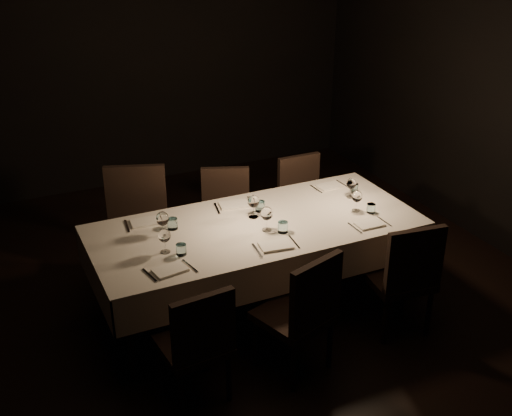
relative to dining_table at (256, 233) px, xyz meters
name	(u,v)px	position (x,y,z in m)	size (l,w,h in m)	color
room	(256,132)	(0.00, 0.00, 0.81)	(5.01, 6.01, 3.01)	black
dining_table	(256,233)	(0.00, 0.00, 0.00)	(2.52, 1.12, 0.76)	black
chair_near_left	(198,340)	(-0.79, -0.82, -0.20)	(0.45, 0.45, 0.87)	black
place_setting_near_left	(170,249)	(-0.75, -0.22, 0.15)	(0.35, 0.41, 0.18)	silver
chair_near_center	(303,310)	(-0.05, -0.84, -0.17)	(0.56, 0.56, 0.94)	black
place_setting_near_center	(273,226)	(0.04, -0.22, 0.15)	(0.35, 0.41, 0.19)	silver
chair_near_right	(405,273)	(0.86, -0.75, -0.17)	(0.50, 0.50, 0.93)	black
place_setting_near_right	(364,208)	(0.83, -0.22, 0.14)	(0.31, 0.40, 0.17)	silver
chair_far_left	(137,225)	(-0.74, 0.76, -0.12)	(0.64, 0.64, 1.04)	black
place_setting_far_left	(160,221)	(-0.69, 0.22, 0.15)	(0.36, 0.42, 0.20)	silver
chair_far_center	(226,213)	(0.08, 0.80, -0.19)	(0.55, 0.55, 0.88)	black
place_setting_far_center	(249,204)	(0.04, 0.22, 0.15)	(0.36, 0.41, 0.19)	silver
chair_far_right	(303,198)	(0.86, 0.79, -0.20)	(0.42, 0.42, 0.88)	black
place_setting_far_right	(345,185)	(0.93, 0.22, 0.14)	(0.31, 0.40, 0.17)	silver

